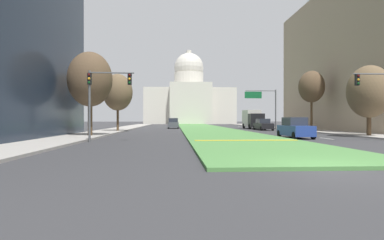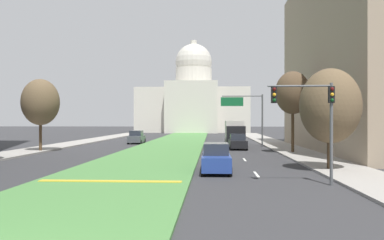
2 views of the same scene
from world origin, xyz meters
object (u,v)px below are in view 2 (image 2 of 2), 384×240
Objects in this scene: overhead_guide_sign at (247,109)px; street_tree_right_near at (330,106)px; street_tree_left_mid at (40,102)px; sedan_distant at (137,138)px; street_tree_right_mid at (293,93)px; box_truck_delivery at (235,132)px; traffic_light_near_right at (315,111)px; sedan_lead_stopped at (216,159)px; capitol_building at (194,103)px; sedan_midblock at (238,142)px.

overhead_guide_sign is 22.44m from street_tree_right_near.
street_tree_right_near is at bearing -27.20° from street_tree_left_mid.
street_tree_left_mid is at bearing -116.97° from sedan_distant.
street_tree_left_mid is 16.42m from sedan_distant.
sedan_distant is (7.19, 14.12, -4.31)m from street_tree_left_mid.
street_tree_right_mid is 24.11m from sedan_distant.
street_tree_left_mid is 23.80m from box_truck_delivery.
traffic_light_near_right is 7.35m from sedan_lead_stopped.
capitol_building is 4.47× the size of street_tree_right_near.
capitol_building is 4.67× the size of box_truck_delivery.
street_tree_right_mid is at bearing -38.05° from sedan_distant.
street_tree_right_near is 1.61× the size of sedan_distant.
sedan_lead_stopped is (5.50, -81.34, -7.22)m from capitol_building.
sedan_distant is at bearing 167.79° from box_truck_delivery.
overhead_guide_sign is 0.97× the size of street_tree_right_near.
traffic_light_near_right is at bearing -98.59° from street_tree_right_mid.
capitol_building reaches higher than traffic_light_near_right.
street_tree_right_mid reaches higher than sedan_lead_stopped.
capitol_building is at bearing 93.87° from sedan_lead_stopped.
sedan_distant is at bearing 63.03° from street_tree_left_mid.
box_truck_delivery is at bearing -81.70° from capitol_building.
street_tree_right_near is 8.22m from sedan_lead_stopped.
street_tree_right_near is at bearing -74.95° from sedan_midblock.
street_tree_right_mid is at bearing -69.05° from overhead_guide_sign.
overhead_guide_sign is at bearing 91.80° from traffic_light_near_right.
overhead_guide_sign is 1.44× the size of sedan_lead_stopped.
street_tree_right_near reaches higher than box_truck_delivery.
box_truck_delivery is at bearing 123.58° from overhead_guide_sign.
sedan_lead_stopped reaches higher than sedan_distant.
street_tree_right_near is at bearing 7.75° from sedan_lead_stopped.
street_tree_right_mid is 1.81× the size of sedan_lead_stopped.
sedan_lead_stopped is at bearing -86.13° from capitol_building.
street_tree_right_near is 0.82× the size of street_tree_right_mid.
traffic_light_near_right reaches higher than box_truck_delivery.
traffic_light_near_right is 0.69× the size of street_tree_left_mid.
sedan_midblock is 1.11× the size of sedan_distant.
capitol_building is 81.84m from sedan_lead_stopped.
sedan_lead_stopped is (-7.70, -13.70, -5.13)m from street_tree_right_mid.
overhead_guide_sign is 23.85m from sedan_lead_stopped.
sedan_distant is (-18.55, 14.52, -5.13)m from street_tree_right_mid.
sedan_distant is at bearing -95.75° from capitol_building.
street_tree_left_mid reaches higher than sedan_distant.
street_tree_right_near is at bearing -56.10° from sedan_distant.
capitol_building is 4.60× the size of overhead_guide_sign.
street_tree_left_mid is at bearing -100.56° from capitol_building.
traffic_light_near_right is at bearing -64.29° from sedan_distant.
traffic_light_near_right is 0.64× the size of street_tree_right_mid.
sedan_distant is 0.65× the size of box_truck_delivery.
sedan_distant is (-18.28, 27.21, -3.38)m from street_tree_right_near.
street_tree_right_near reaches higher than sedan_distant.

